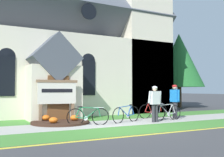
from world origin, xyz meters
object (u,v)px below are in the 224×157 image
bicycle_red (88,116)px  roadside_conifer (179,60)px  cyclist_in_orange_jersey (175,99)px  bicycle_green (126,114)px  bicycle_yellow (153,111)px  church_sign (57,94)px  cyclist_in_red_jersey (155,101)px  bicycle_silver (167,112)px

bicycle_red → roadside_conifer: (10.97, 6.73, 3.51)m
bicycle_red → cyclist_in_orange_jersey: cyclist_in_orange_jersey is taller
bicycle_green → bicycle_yellow: (2.14, 0.91, 0.01)m
church_sign → cyclist_in_red_jersey: bearing=-28.4°
bicycle_red → bicycle_yellow: bearing=14.2°
bicycle_green → cyclist_in_orange_jersey: cyclist_in_orange_jersey is taller
church_sign → cyclist_in_orange_jersey: size_ratio=1.11×
bicycle_green → roadside_conifer: roadside_conifer is taller
bicycle_silver → roadside_conifer: (6.95, 6.85, 3.51)m
bicycle_green → cyclist_in_red_jersey: bearing=-27.2°
bicycle_red → cyclist_in_red_jersey: cyclist_in_red_jersey is taller
cyclist_in_red_jersey → bicycle_silver: bearing=19.3°
bicycle_silver → roadside_conifer: 10.37m
roadside_conifer → bicycle_red: bearing=-148.5°
church_sign → bicycle_yellow: size_ratio=1.09×
bicycle_red → bicycle_silver: 4.03m
bicycle_silver → roadside_conifer: bearing=44.6°
bicycle_silver → cyclist_in_orange_jersey: 1.01m
bicycle_green → cyclist_in_orange_jersey: (2.85, 0.06, 0.63)m
bicycle_green → bicycle_red: size_ratio=1.00×
roadside_conifer → cyclist_in_red_jersey: bearing=-137.8°
bicycle_green → church_sign: bearing=151.2°
bicycle_silver → cyclist_in_red_jersey: (-0.98, -0.34, 0.57)m
church_sign → cyclist_in_red_jersey: 4.40m
cyclist_in_orange_jersey → roadside_conifer: size_ratio=0.28×
cyclist_in_red_jersey → roadside_conifer: 11.10m
cyclist_in_orange_jersey → roadside_conifer: (6.21, 6.55, 2.88)m
cyclist_in_orange_jersey → roadside_conifer: roadside_conifer is taller
bicycle_silver → bicycle_yellow: (0.02, 1.15, 0.00)m
bicycle_red → bicycle_silver: (4.02, -0.12, 0.00)m
bicycle_green → roadside_conifer: (9.07, 6.61, 3.51)m
bicycle_yellow → roadside_conifer: size_ratio=0.29×
cyclist_in_orange_jersey → bicycle_green: bearing=-178.9°
church_sign → roadside_conifer: (11.79, 5.11, 2.62)m
church_sign → bicycle_yellow: bearing=-7.0°
bicycle_green → bicycle_silver: bearing=-6.5°
bicycle_yellow → cyclist_in_orange_jersey: (0.71, -0.85, 0.63)m
bicycle_green → bicycle_silver: size_ratio=0.98×
bicycle_green → bicycle_yellow: bearing=22.9°
bicycle_green → roadside_conifer: 11.76m
bicycle_silver → cyclist_in_orange_jersey: cyclist_in_orange_jersey is taller
bicycle_silver → cyclist_in_orange_jersey: bearing=22.2°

